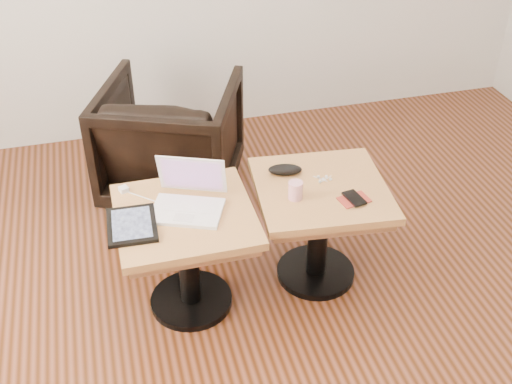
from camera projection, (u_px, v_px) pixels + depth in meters
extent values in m
cube|color=#3E1E0B|center=(314.00, 370.00, 2.73)|extent=(4.50, 4.50, 0.01)
cylinder|color=black|center=(191.00, 300.00, 3.06)|extent=(0.39, 0.39, 0.03)
cylinder|color=black|center=(188.00, 260.00, 2.91)|extent=(0.10, 0.10, 0.47)
cube|color=brown|center=(185.00, 223.00, 2.79)|extent=(0.55, 0.55, 0.04)
cube|color=brown|center=(185.00, 216.00, 2.77)|extent=(0.59, 0.59, 0.04)
cylinder|color=black|center=(315.00, 272.00, 3.22)|extent=(0.39, 0.39, 0.03)
cylinder|color=black|center=(318.00, 233.00, 3.07)|extent=(0.10, 0.10, 0.47)
cube|color=brown|center=(321.00, 197.00, 2.95)|extent=(0.60, 0.60, 0.04)
cube|color=brown|center=(321.00, 190.00, 2.93)|extent=(0.65, 0.65, 0.04)
cube|color=white|center=(187.00, 211.00, 2.75)|extent=(0.36, 0.31, 0.02)
cube|color=silver|center=(188.00, 205.00, 2.77)|extent=(0.27, 0.19, 0.00)
cube|color=silver|center=(184.00, 218.00, 2.70)|extent=(0.10, 0.08, 0.00)
cube|color=white|center=(192.00, 174.00, 2.79)|extent=(0.30, 0.17, 0.20)
cube|color=maroon|center=(192.00, 174.00, 2.79)|extent=(0.26, 0.14, 0.16)
cube|color=black|center=(132.00, 225.00, 2.67)|extent=(0.21, 0.27, 0.02)
cube|color=#191E38|center=(132.00, 223.00, 2.66)|extent=(0.17, 0.22, 0.00)
cube|color=white|center=(124.00, 189.00, 2.88)|extent=(0.05, 0.05, 0.02)
ellipsoid|color=black|center=(285.00, 170.00, 2.99)|extent=(0.17, 0.10, 0.05)
cylinder|color=#C9416A|center=(295.00, 190.00, 2.82)|extent=(0.09, 0.09, 0.08)
sphere|color=white|center=(323.00, 179.00, 2.95)|extent=(0.01, 0.01, 0.01)
sphere|color=white|center=(326.00, 176.00, 2.97)|extent=(0.01, 0.01, 0.01)
sphere|color=white|center=(318.00, 177.00, 2.97)|extent=(0.01, 0.01, 0.01)
sphere|color=white|center=(331.00, 179.00, 2.95)|extent=(0.01, 0.01, 0.01)
sphere|color=white|center=(320.00, 181.00, 2.94)|extent=(0.01, 0.01, 0.01)
cylinder|color=white|center=(323.00, 180.00, 2.96)|extent=(0.08, 0.05, 0.00)
cube|color=maroon|center=(354.00, 200.00, 2.83)|extent=(0.14, 0.11, 0.01)
cube|color=black|center=(354.00, 198.00, 2.82)|extent=(0.08, 0.12, 0.01)
imported|color=black|center=(171.00, 139.00, 3.66)|extent=(0.96, 0.97, 0.68)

